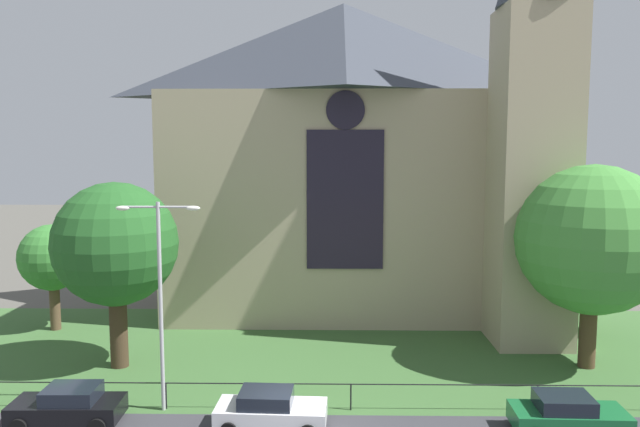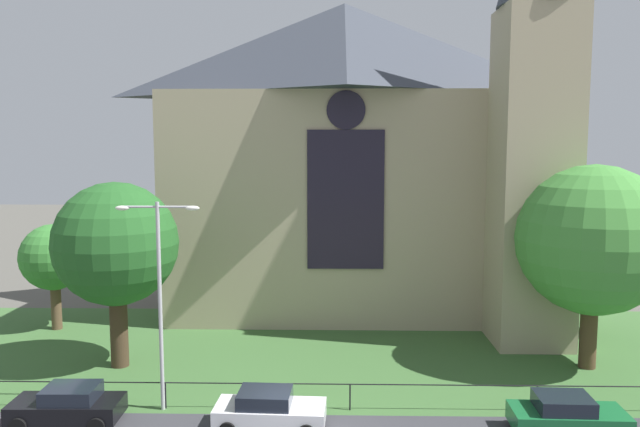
{
  "view_description": "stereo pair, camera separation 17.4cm",
  "coord_description": "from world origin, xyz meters",
  "views": [
    {
      "loc": [
        1.37,
        -21.68,
        10.79
      ],
      "look_at": [
        0.9,
        8.0,
        7.51
      ],
      "focal_mm": 34.49,
      "sensor_mm": 36.0,
      "label": 1
    },
    {
      "loc": [
        1.55,
        -21.68,
        10.79
      ],
      "look_at": [
        0.9,
        8.0,
        7.51
      ],
      "focal_mm": 34.49,
      "sensor_mm": 36.0,
      "label": 2
    }
  ],
  "objects": [
    {
      "name": "tree_right_near",
      "position": [
        13.98,
        7.66,
        6.3
      ],
      "size": [
        7.22,
        7.22,
        9.94
      ],
      "color": "#4C3823",
      "rests_on": "ground"
    },
    {
      "name": "tree_right_far",
      "position": [
        16.68,
        13.35,
        4.6
      ],
      "size": [
        5.08,
        5.08,
        7.15
      ],
      "color": "brown",
      "rests_on": "ground"
    },
    {
      "name": "grass_verge",
      "position": [
        0.0,
        8.0,
        0.0
      ],
      "size": [
        120.0,
        20.0,
        0.01
      ],
      "primitive_type": "cube",
      "color": "#3D6633",
      "rests_on": "ground"
    },
    {
      "name": "streetlamp_near",
      "position": [
        -5.44,
        2.4,
        5.43
      ],
      "size": [
        3.37,
        0.26,
        8.58
      ],
      "color": "#B2B2B7",
      "rests_on": "ground"
    },
    {
      "name": "ground",
      "position": [
        0.0,
        10.0,
        0.0
      ],
      "size": [
        160.0,
        160.0,
        0.0
      ],
      "primitive_type": "plane",
      "color": "#56544C"
    },
    {
      "name": "iron_railing",
      "position": [
        2.25,
        2.5,
        0.97
      ],
      "size": [
        30.48,
        0.07,
        1.13
      ],
      "color": "black",
      "rests_on": "ground"
    },
    {
      "name": "tree_left_far",
      "position": [
        -14.8,
        13.38,
        4.27
      ],
      "size": [
        3.88,
        3.88,
        6.26
      ],
      "color": "brown",
      "rests_on": "ground"
    },
    {
      "name": "church_building",
      "position": [
        3.02,
        18.84,
        10.27
      ],
      "size": [
        23.2,
        16.2,
        26.0
      ],
      "color": "tan",
      "rests_on": "ground"
    },
    {
      "name": "parked_car_black",
      "position": [
        -8.77,
        1.03,
        0.74
      ],
      "size": [
        4.24,
        2.1,
        1.51
      ],
      "rotation": [
        0.0,
        0.0,
        3.16
      ],
      "color": "black",
      "rests_on": "ground"
    },
    {
      "name": "parked_car_white",
      "position": [
        -0.89,
        0.76,
        0.74
      ],
      "size": [
        4.28,
        2.18,
        1.51
      ],
      "rotation": [
        0.0,
        0.0,
        -0.05
      ],
      "color": "silver",
      "rests_on": "ground"
    },
    {
      "name": "parked_car_green",
      "position": [
        10.32,
        0.53,
        0.74
      ],
      "size": [
        4.25,
        2.12,
        1.51
      ],
      "rotation": [
        0.0,
        0.0,
        -0.03
      ],
      "color": "#196033",
      "rests_on": "ground"
    },
    {
      "name": "tree_left_near",
      "position": [
        -8.94,
        7.36,
        6.04
      ],
      "size": [
        5.98,
        5.98,
        9.09
      ],
      "color": "#423021",
      "rests_on": "ground"
    }
  ]
}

